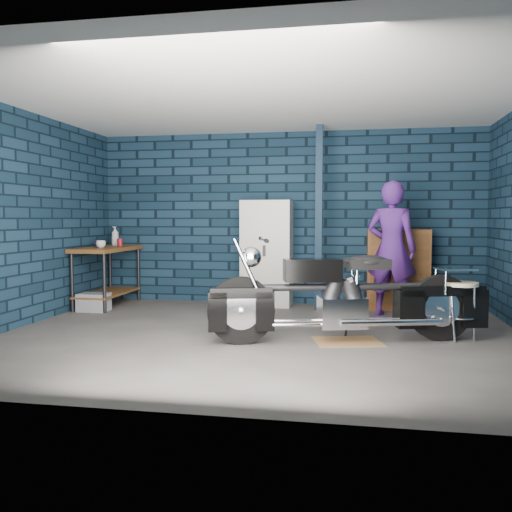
% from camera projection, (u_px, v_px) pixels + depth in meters
% --- Properties ---
extents(ground, '(6.00, 6.00, 0.00)m').
position_uv_depth(ground, '(258.00, 337.00, 6.18)').
color(ground, '#4F4C4A').
rests_on(ground, ground).
extents(room_walls, '(6.02, 5.01, 2.71)m').
position_uv_depth(room_walls, '(266.00, 173.00, 6.59)').
color(room_walls, '#0E202F').
rests_on(room_walls, ground).
extents(support_post, '(0.10, 0.10, 2.70)m').
position_uv_depth(support_post, '(319.00, 218.00, 7.90)').
color(support_post, '#112236').
rests_on(support_post, ground).
extents(workbench, '(0.60, 1.40, 0.91)m').
position_uv_depth(workbench, '(107.00, 276.00, 8.35)').
color(workbench, brown).
rests_on(workbench, ground).
extents(drip_mat, '(0.83, 0.70, 0.01)m').
position_uv_depth(drip_mat, '(348.00, 342.00, 5.92)').
color(drip_mat, brown).
rests_on(drip_mat, ground).
extents(motorcycle, '(2.69, 1.35, 1.15)m').
position_uv_depth(motorcycle, '(348.00, 290.00, 5.88)').
color(motorcycle, black).
rests_on(motorcycle, ground).
extents(person, '(0.79, 0.64, 1.86)m').
position_uv_depth(person, '(391.00, 249.00, 7.44)').
color(person, '#481E73').
rests_on(person, ground).
extents(storage_bin, '(0.42, 0.30, 0.26)m').
position_uv_depth(storage_bin, '(94.00, 302.00, 7.88)').
color(storage_bin, gray).
rests_on(storage_bin, ground).
extents(locker, '(0.76, 0.54, 1.62)m').
position_uv_depth(locker, '(267.00, 253.00, 8.36)').
color(locker, beige).
rests_on(locker, ground).
extents(tool_chest, '(0.89, 0.50, 1.19)m').
position_uv_depth(tool_chest, '(398.00, 269.00, 8.02)').
color(tool_chest, brown).
rests_on(tool_chest, ground).
extents(shop_stool, '(0.45, 0.45, 0.65)m').
position_uv_depth(shop_stool, '(461.00, 311.00, 5.97)').
color(shop_stool, beige).
rests_on(shop_stool, ground).
extents(cup_a, '(0.14, 0.14, 0.11)m').
position_uv_depth(cup_a, '(101.00, 244.00, 8.07)').
color(cup_a, beige).
rests_on(cup_a, workbench).
extents(mug_purple, '(0.10, 0.10, 0.10)m').
position_uv_depth(mug_purple, '(98.00, 244.00, 8.35)').
color(mug_purple, '#591966').
rests_on(mug_purple, workbench).
extents(mug_red, '(0.10, 0.10, 0.12)m').
position_uv_depth(mug_red, '(120.00, 242.00, 8.53)').
color(mug_red, maroon).
rests_on(mug_red, workbench).
extents(bottle, '(0.16, 0.16, 0.31)m').
position_uv_depth(bottle, '(115.00, 236.00, 8.78)').
color(bottle, gray).
rests_on(bottle, workbench).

